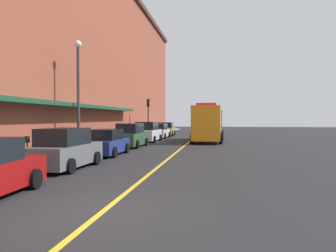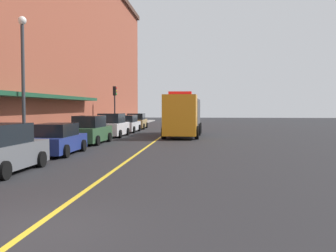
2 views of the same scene
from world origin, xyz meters
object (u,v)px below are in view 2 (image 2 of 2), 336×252
object	(u,v)px
parked_car_6	(137,121)
street_lamp_left	(23,69)
parked_car_4	(112,126)
utility_truck	(184,116)
parked_car_5	(127,124)
parking_meter_2	(41,132)
parked_car_2	(58,140)
parked_car_3	(90,131)
traffic_light_near	(115,100)
parked_car_1	(1,150)
parking_meter_0	(35,133)

from	to	relation	value
parked_car_6	street_lamp_left	size ratio (longest dim) A/B	0.69
parked_car_4	utility_truck	distance (m)	5.92
parked_car_5	parked_car_6	xyz separation A→B (m)	(-0.05, 5.82, 0.03)
parking_meter_2	utility_truck	bearing A→B (deg)	59.05
parked_car_2	utility_truck	distance (m)	14.24
parked_car_3	street_lamp_left	bearing A→B (deg)	162.04
parked_car_3	parking_meter_2	xyz separation A→B (m)	(-1.33, -4.73, 0.20)
traffic_light_near	parked_car_6	bearing A→B (deg)	75.22
parked_car_1	utility_truck	distance (m)	19.38
parked_car_6	parking_meter_2	bearing A→B (deg)	174.48
parked_car_1	parked_car_4	world-z (taller)	parked_car_4
parked_car_6	utility_truck	size ratio (longest dim) A/B	0.53
parked_car_5	parking_meter_2	size ratio (longest dim) A/B	3.66
parking_meter_0	parked_car_3	bearing A→B (deg)	76.16
parked_car_4	utility_truck	size ratio (longest dim) A/B	0.49
utility_truck	parking_meter_0	size ratio (longest dim) A/B	6.77
parked_car_3	parking_meter_2	size ratio (longest dim) A/B	3.38
parked_car_1	parked_car_3	xyz separation A→B (m)	(-0.03, 11.33, 0.02)
parked_car_4	parked_car_5	distance (m)	5.71
parked_car_1	parked_car_6	distance (m)	28.90
parked_car_6	parking_meter_2	world-z (taller)	parked_car_6
utility_truck	parking_meter_2	size ratio (longest dim) A/B	6.77
parked_car_6	parking_meter_0	world-z (taller)	parked_car_6
parked_car_1	parked_car_2	distance (m)	5.50
parked_car_3	parking_meter_0	world-z (taller)	parked_car_3
parked_car_4	traffic_light_near	world-z (taller)	traffic_light_near
utility_truck	parking_meter_0	bearing A→B (deg)	-27.94
parked_car_2	parking_meter_0	distance (m)	1.47
parked_car_2	parking_meter_2	bearing A→B (deg)	50.61
parked_car_1	parked_car_5	distance (m)	23.08
parked_car_4	parking_meter_0	xyz separation A→B (m)	(-1.36, -11.45, 0.18)
parked_car_5	utility_truck	world-z (taller)	utility_truck
utility_truck	street_lamp_left	xyz separation A→B (m)	(-7.72, -12.56, 2.70)
utility_truck	traffic_light_near	distance (m)	9.05
parking_meter_0	parked_car_2	bearing A→B (deg)	-17.34
parking_meter_2	parked_car_1	bearing A→B (deg)	-78.37
parked_car_1	parked_car_4	size ratio (longest dim) A/B	1.02
parked_car_4	parked_car_5	world-z (taller)	parked_car_4
parked_car_1	utility_truck	world-z (taller)	utility_truck
parked_car_1	parking_meter_0	world-z (taller)	parked_car_1
parked_car_2	parked_car_4	xyz separation A→B (m)	(-0.01, 11.87, 0.13)
utility_truck	parked_car_5	bearing A→B (deg)	-127.21
parked_car_2	parked_car_5	bearing A→B (deg)	-0.56
parking_meter_0	traffic_light_near	size ratio (longest dim) A/B	0.31
parked_car_2	parked_car_6	xyz separation A→B (m)	(-0.01, 23.40, 0.06)
parked_car_3	traffic_light_near	xyz separation A→B (m)	(-1.27, 12.63, 2.30)
parked_car_2	parked_car_6	bearing A→B (deg)	-0.40
parking_meter_2	parking_meter_0	bearing A→B (deg)	-90.00
parked_car_2	traffic_light_near	xyz separation A→B (m)	(-1.31, 18.46, 2.41)
parked_car_2	traffic_light_near	bearing A→B (deg)	3.65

